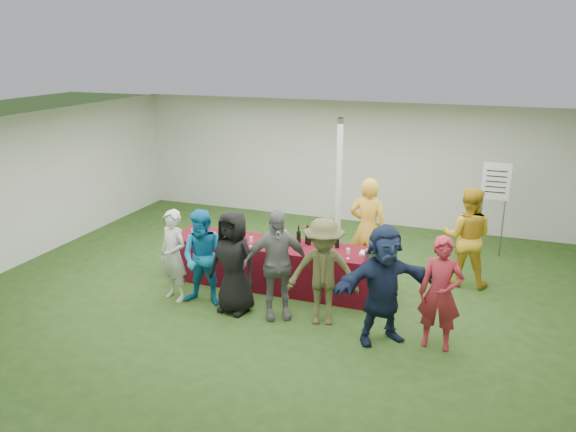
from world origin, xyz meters
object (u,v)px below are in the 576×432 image
(customer_2, at_px, (233,262))
(staff_pourer, at_px, (368,229))
(staff_back, at_px, (467,237))
(customer_0, at_px, (173,256))
(customer_3, at_px, (276,264))
(serving_table, at_px, (277,265))
(customer_1, at_px, (204,258))
(customer_4, at_px, (323,272))
(customer_5, at_px, (383,284))
(dump_bucket, at_px, (372,256))
(wine_list_sign, at_px, (495,189))
(customer_6, at_px, (440,293))

(customer_2, bearing_deg, staff_pourer, 59.64)
(staff_back, xyz_separation_m, customer_0, (-4.25, -2.16, -0.11))
(customer_0, relative_size, customer_3, 0.89)
(serving_table, xyz_separation_m, customer_1, (-0.80, -0.99, 0.38))
(customer_4, xyz_separation_m, customer_5, (0.90, -0.21, 0.03))
(dump_bucket, bearing_deg, customer_4, -126.03)
(wine_list_sign, relative_size, customer_4, 1.13)
(wine_list_sign, distance_m, customer_6, 3.90)
(serving_table, bearing_deg, wine_list_sign, 39.69)
(customer_0, xyz_separation_m, customer_1, (0.53, 0.02, 0.02))
(customer_3, xyz_separation_m, customer_5, (1.60, -0.17, 0.00))
(dump_bucket, bearing_deg, customer_3, -147.49)
(staff_pourer, xyz_separation_m, customer_5, (0.65, -2.03, -0.06))
(customer_1, relative_size, customer_6, 0.98)
(staff_pourer, bearing_deg, serving_table, 37.81)
(wine_list_sign, height_order, customer_5, wine_list_sign)
(customer_5, height_order, customer_6, customer_5)
(customer_4, xyz_separation_m, customer_6, (1.63, -0.12, -0.02))
(staff_back, height_order, customer_2, staff_back)
(dump_bucket, relative_size, staff_pourer, 0.12)
(staff_back, xyz_separation_m, customer_6, (-0.20, -2.24, -0.06))
(serving_table, bearing_deg, staff_pourer, 32.90)
(customer_1, bearing_deg, customer_3, -5.38)
(customer_1, xyz_separation_m, customer_6, (3.52, -0.10, 0.02))
(staff_back, distance_m, customer_3, 3.33)
(dump_bucket, height_order, customer_0, customer_0)
(serving_table, height_order, customer_4, customer_4)
(wine_list_sign, height_order, customer_0, wine_list_sign)
(customer_4, bearing_deg, staff_back, 35.81)
(serving_table, relative_size, wine_list_sign, 2.00)
(dump_bucket, xyz_separation_m, customer_3, (-1.24, -0.79, -0.01))
(customer_1, bearing_deg, customer_2, -11.99)
(serving_table, height_order, customer_3, customer_3)
(customer_0, distance_m, customer_3, 1.72)
(customer_2, height_order, customer_4, customer_4)
(dump_bucket, xyz_separation_m, customer_1, (-2.43, -0.77, -0.08))
(wine_list_sign, height_order, staff_back, wine_list_sign)
(staff_pourer, relative_size, customer_2, 1.12)
(wine_list_sign, height_order, customer_4, wine_list_sign)
(staff_back, distance_m, customer_2, 3.89)
(wine_list_sign, bearing_deg, customer_3, -127.84)
(customer_0, height_order, customer_5, customer_5)
(staff_pourer, relative_size, customer_0, 1.21)
(serving_table, xyz_separation_m, customer_6, (2.72, -1.09, 0.40))
(customer_1, bearing_deg, customer_6, -5.93)
(staff_back, height_order, customer_4, staff_back)
(staff_pourer, xyz_separation_m, staff_back, (1.59, 0.30, -0.05))
(wine_list_sign, bearing_deg, customer_4, -120.87)
(customer_4, bearing_deg, serving_table, 125.13)
(wine_list_sign, xyz_separation_m, customer_3, (-2.91, -3.75, -0.49))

